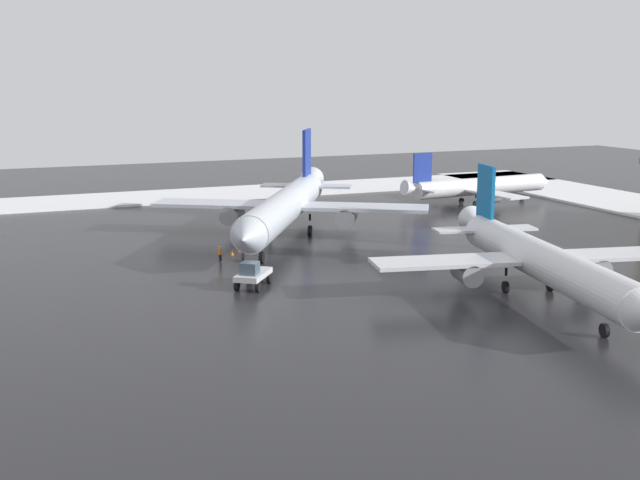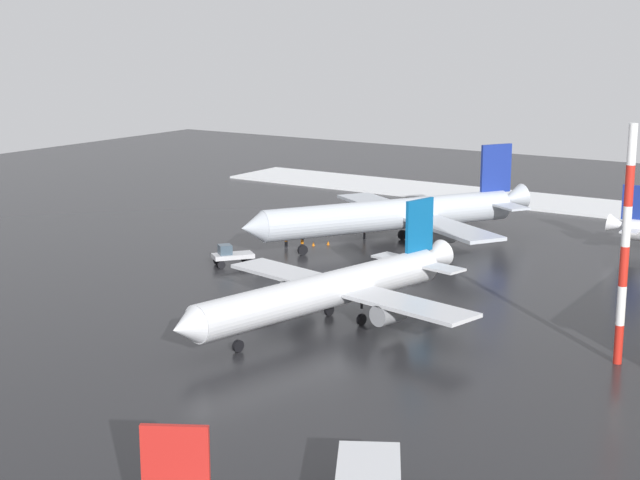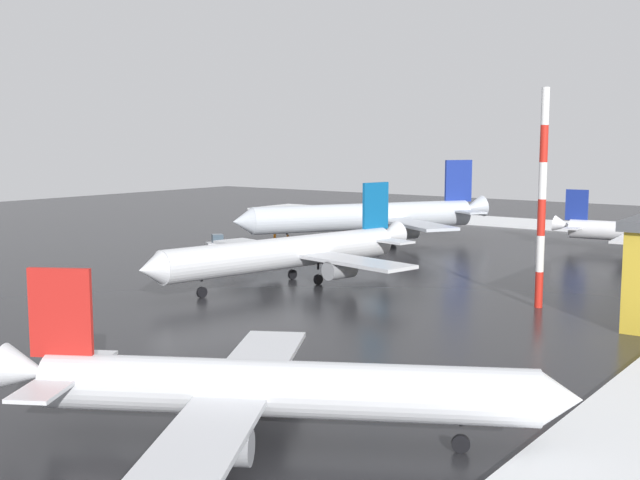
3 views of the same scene
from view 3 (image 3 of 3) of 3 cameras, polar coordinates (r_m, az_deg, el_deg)
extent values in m
plane|color=#232326|center=(89.42, -2.92, -2.48)|extent=(240.00, 240.00, 0.00)
cube|color=white|center=(146.98, 13.89, 1.20)|extent=(14.00, 116.00, 0.34)
cylinder|color=silver|center=(115.38, 3.13, 1.67)|extent=(30.70, 20.73, 3.81)
cone|color=silver|center=(108.88, -5.54, 1.32)|extent=(4.18, 4.49, 3.62)
cone|color=silver|center=(124.27, 10.82, 2.26)|extent=(5.10, 4.85, 3.71)
cube|color=silver|center=(108.80, 6.80, 1.12)|extent=(11.79, 15.01, 0.40)
cylinder|color=gray|center=(110.62, 5.98, 0.64)|extent=(4.42, 3.90, 2.24)
cube|color=silver|center=(125.11, 2.72, 1.95)|extent=(11.79, 15.01, 0.40)
cylinder|color=gray|center=(122.96, 2.92, 1.33)|extent=(4.42, 3.90, 2.24)
cube|color=navy|center=(122.54, 9.81, 4.16)|extent=(4.04, 2.67, 6.28)
cube|color=silver|center=(119.90, 10.53, 1.99)|extent=(5.29, 6.11, 0.27)
cube|color=silver|center=(125.58, 8.87, 2.25)|extent=(5.29, 6.11, 0.27)
cylinder|color=black|center=(111.05, -2.37, 0.59)|extent=(0.27, 0.27, 0.78)
cylinder|color=black|center=(111.25, -2.37, -0.24)|extent=(1.26, 0.98, 1.23)
cylinder|color=black|center=(114.84, 5.17, 0.78)|extent=(0.27, 0.27, 0.78)
cylinder|color=black|center=(115.03, 5.16, -0.02)|extent=(1.26, 0.98, 1.23)
cylinder|color=black|center=(119.21, 4.08, 1.03)|extent=(0.27, 0.27, 0.78)
cylinder|color=black|center=(119.40, 4.07, 0.26)|extent=(1.26, 0.98, 1.23)
cylinder|color=silver|center=(82.64, -2.59, -0.93)|extent=(28.76, 9.18, 3.25)
cone|color=silver|center=(74.01, -11.98, -2.04)|extent=(2.89, 3.50, 3.09)
cone|color=silver|center=(93.13, 4.95, 0.33)|extent=(3.92, 3.42, 3.17)
cube|color=silver|center=(78.74, 2.63, -1.55)|extent=(6.72, 13.05, 0.34)
cylinder|color=gray|center=(79.94, 1.43, -2.11)|extent=(3.58, 2.55, 1.91)
cube|color=silver|center=(90.55, -4.29, -0.41)|extent=(6.72, 13.05, 0.34)
cylinder|color=gray|center=(88.89, -3.79, -1.17)|extent=(3.58, 2.55, 1.91)
cube|color=#0C5999|center=(91.13, 3.97, 2.42)|extent=(3.82, 1.14, 5.36)
cube|color=silver|center=(89.40, 5.18, -0.09)|extent=(3.39, 5.01, 0.23)
cube|color=silver|center=(93.40, 2.62, 0.25)|extent=(3.39, 5.01, 0.23)
cylinder|color=black|center=(77.03, -8.42, -2.68)|extent=(0.23, 0.23, 0.67)
cylinder|color=black|center=(77.28, -8.40, -3.70)|extent=(1.10, 0.55, 1.05)
cylinder|color=black|center=(83.09, -0.13, -1.88)|extent=(0.23, 0.23, 0.67)
cylinder|color=black|center=(83.32, -0.13, -2.82)|extent=(1.10, 0.55, 1.05)
cylinder|color=black|center=(86.26, -1.98, -1.55)|extent=(0.23, 0.23, 0.67)
cylinder|color=black|center=(86.48, -1.97, -2.46)|extent=(1.10, 0.55, 1.05)
cone|color=white|center=(116.88, 16.87, 1.05)|extent=(2.43, 2.90, 2.53)
cube|color=white|center=(108.68, 21.23, 0.06)|extent=(10.18, 4.19, 0.27)
cylinder|color=gray|center=(110.20, 21.55, -0.26)|extent=(1.74, 2.72, 1.53)
cube|color=navy|center=(116.18, 17.80, 2.38)|extent=(0.53, 3.07, 4.28)
cube|color=white|center=(118.63, 18.08, 1.02)|extent=(3.82, 2.29, 0.18)
cube|color=white|center=(114.20, 17.54, 0.81)|extent=(3.82, 2.29, 0.18)
cylinder|color=black|center=(113.27, 21.63, -0.15)|extent=(0.18, 0.18, 0.53)
cylinder|color=black|center=(113.41, 21.60, -0.71)|extent=(0.34, 0.86, 0.84)
cylinder|color=silver|center=(40.05, -2.49, -10.53)|extent=(14.52, 22.66, 2.77)
cone|color=silver|center=(40.17, 16.82, -10.79)|extent=(3.26, 3.01, 2.64)
cone|color=silver|center=(44.03, -20.16, -8.67)|extent=(3.49, 3.70, 2.70)
cube|color=silver|center=(46.85, -4.14, -8.21)|extent=(11.00, 8.37, 0.29)
cylinder|color=gray|center=(45.47, -4.01, -9.76)|extent=(2.79, 3.22, 1.63)
cube|color=silver|center=(34.46, -8.50, -14.04)|extent=(11.00, 8.37, 0.29)
cylinder|color=gray|center=(36.13, -7.12, -14.38)|extent=(2.79, 3.22, 1.63)
cube|color=red|center=(42.47, -17.97, -4.95)|extent=(1.87, 2.98, 4.57)
cube|color=silver|center=(45.32, -16.32, -8.27)|extent=(4.45, 3.78, 0.20)
cube|color=silver|center=(41.05, -19.03, -10.01)|extent=(4.45, 3.78, 0.20)
cylinder|color=black|center=(40.03, 10.02, -12.50)|extent=(0.20, 0.20, 0.57)
cylinder|color=black|center=(40.44, 9.98, -14.08)|extent=(0.69, 0.92, 0.90)
cylinder|color=black|center=(42.55, -5.40, -11.21)|extent=(0.20, 0.20, 0.57)
cylinder|color=black|center=(42.94, -5.38, -12.71)|extent=(0.69, 0.92, 0.90)
cylinder|color=black|center=(39.24, -6.54, -12.84)|extent=(0.20, 0.20, 0.57)
cylinder|color=black|center=(39.67, -6.51, -14.45)|extent=(0.69, 0.92, 0.90)
cube|color=silver|center=(107.10, -6.82, -0.29)|extent=(5.00, 4.53, 0.50)
cube|color=#3F5160|center=(106.85, -7.31, 0.12)|extent=(2.02, 2.04, 1.10)
cylinder|color=black|center=(105.97, -7.58, -0.77)|extent=(0.91, 0.80, 0.90)
cylinder|color=black|center=(107.91, -7.75, -0.63)|extent=(0.91, 0.80, 0.90)
cylinder|color=black|center=(106.51, -5.87, -0.70)|extent=(0.91, 0.80, 0.90)
cylinder|color=black|center=(108.44, -6.06, -0.56)|extent=(0.91, 0.80, 0.90)
cylinder|color=black|center=(119.68, 1.71, 0.20)|extent=(0.16, 0.16, 0.85)
cylinder|color=black|center=(119.52, 1.76, 0.19)|extent=(0.16, 0.16, 0.85)
cylinder|color=orange|center=(119.51, 1.74, 0.54)|extent=(0.36, 0.36, 0.62)
sphere|color=tan|center=(119.46, 1.74, 0.74)|extent=(0.24, 0.24, 0.24)
cylinder|color=black|center=(113.63, -2.35, -0.18)|extent=(0.16, 0.16, 0.85)
cylinder|color=black|center=(113.59, -2.25, -0.19)|extent=(0.16, 0.16, 0.85)
cylinder|color=orange|center=(113.52, -2.31, 0.18)|extent=(0.36, 0.36, 0.62)
sphere|color=tan|center=(113.47, -2.31, 0.40)|extent=(0.24, 0.24, 0.24)
cylinder|color=black|center=(115.18, -3.29, -0.09)|extent=(0.16, 0.16, 0.85)
cylinder|color=black|center=(115.16, -3.19, -0.09)|extent=(0.16, 0.16, 0.85)
cylinder|color=orange|center=(115.08, -3.24, 0.27)|extent=(0.36, 0.36, 0.62)
sphere|color=tan|center=(115.03, -3.24, 0.49)|extent=(0.24, 0.24, 0.24)
cylinder|color=red|center=(74.54, 15.30, -3.42)|extent=(0.70, 0.70, 3.25)
cylinder|color=white|center=(74.02, 15.39, -0.95)|extent=(0.70, 0.70, 3.25)
cylinder|color=red|center=(73.65, 15.47, 1.56)|extent=(0.70, 0.70, 3.25)
cylinder|color=white|center=(73.41, 15.55, 4.08)|extent=(0.70, 0.70, 3.25)
cylinder|color=red|center=(73.32, 15.64, 6.62)|extent=(0.70, 0.70, 3.25)
cylinder|color=white|center=(73.37, 15.73, 9.16)|extent=(0.70, 0.70, 3.25)
cone|color=orange|center=(116.54, -0.60, -0.07)|extent=(0.36, 0.36, 0.55)
cone|color=orange|center=(119.67, 5.04, 0.10)|extent=(0.36, 0.36, 0.55)
cone|color=orange|center=(116.11, -1.52, -0.10)|extent=(0.36, 0.36, 0.55)
camera|label=1|loc=(94.84, -47.90, 7.00)|focal=45.00mm
camera|label=2|loc=(15.03, -120.75, 48.92)|focal=55.00mm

